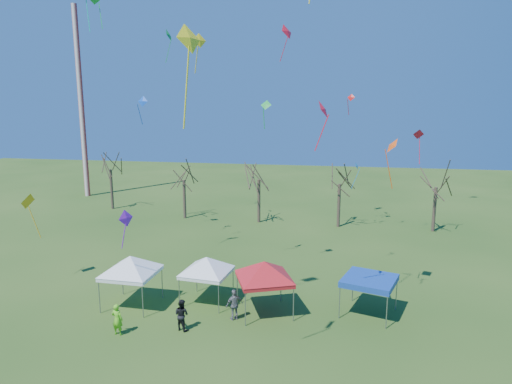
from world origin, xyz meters
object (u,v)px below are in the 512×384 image
tree_1 (183,166)px  tent_white_mid (206,260)px  person_green (117,319)px  radio_mast (81,103)px  tree_4 (437,171)px  tent_white_west (130,259)px  tent_red (264,265)px  tree_2 (259,164)px  tree_0 (110,155)px  person_grey (234,305)px  tree_3 (340,169)px  tent_blue (369,281)px  person_dark (182,315)px

tree_1 → tent_white_mid: tree_1 is taller
person_green → radio_mast: bearing=-51.4°
tree_4 → tent_white_west: bearing=-136.2°
tent_white_mid → tent_red: size_ratio=0.98×
tree_2 → tree_1: bearing=178.2°
tree_0 → person_grey: (20.92, -25.29, -5.55)m
tree_3 → tent_white_mid: bearing=-112.5°
person_grey → person_green: bearing=-12.1°
tent_blue → person_grey: tent_blue is taller
radio_mast → person_green: (22.11, -34.81, -11.60)m
tent_red → radio_mast: bearing=134.0°
tent_white_west → tree_0: bearing=119.9°
person_green → tent_white_mid: bearing=-120.5°
tree_3 → tent_blue: 20.27m
person_dark → person_grey: bearing=-126.2°
tree_4 → person_dark: (-17.94, -23.64, -5.15)m
tree_2 → tent_red: 21.71m
radio_mast → person_green: radio_mast is taller
person_dark → tree_0: bearing=-35.3°
tree_1 → tent_red: 24.87m
tree_4 → tent_white_west: tree_4 is taller
radio_mast → person_dark: bearing=-52.9°
radio_mast → tree_2: (25.63, -9.62, -6.21)m
tree_1 → tent_white_mid: bearing=-67.3°
tree_4 → person_dark: 30.12m
tree_0 → tent_red: 33.15m
tree_0 → tree_4: size_ratio=1.07×
tent_white_west → tent_red: 8.40m
radio_mast → person_dark: (25.42, -33.64, -11.59)m
tree_2 → person_green: (-3.53, -25.19, -5.39)m
tree_4 → tent_blue: tree_4 is taller
tent_red → person_dark: bearing=-145.4°
person_green → tree_3: bearing=-109.5°
tree_3 → tent_white_mid: 21.78m
tree_1 → tree_4: size_ratio=0.96×
tree_3 → person_green: (-11.93, -24.85, -5.18)m
tree_0 → tent_white_mid: 30.02m
tree_1 → person_green: bearing=-79.2°
tree_1 → tree_2: (8.40, -0.27, 0.50)m
tree_4 → tent_white_mid: (-17.56, -19.86, -3.22)m
tree_4 → person_dark: size_ratio=4.35×
tent_white_mid → tent_red: (3.87, -0.86, 0.25)m
radio_mast → tree_2: 28.08m
tent_white_west → tent_blue: bearing=5.7°
tent_white_west → tent_white_mid: tent_white_west is taller
tent_white_mid → tree_2: bearing=90.5°
tree_2 → person_green: bearing=-98.0°
tree_0 → person_green: tree_0 is taller
radio_mast → tree_2: size_ratio=3.06×
tent_white_west → person_grey: size_ratio=2.31×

